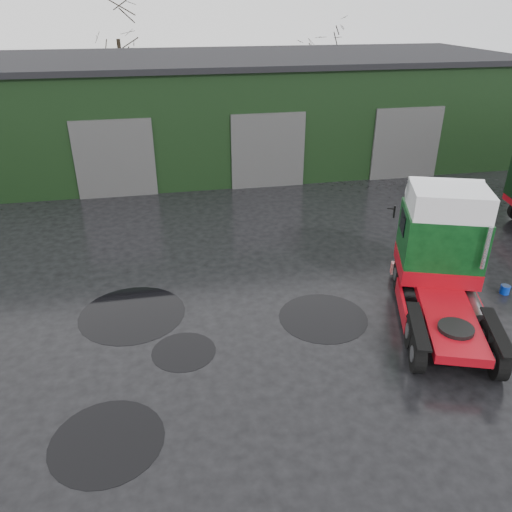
{
  "coord_description": "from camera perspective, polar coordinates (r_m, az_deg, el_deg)",
  "views": [
    {
      "loc": [
        -3.78,
        -11.8,
        9.2
      ],
      "look_at": [
        -0.93,
        2.53,
        1.7
      ],
      "focal_mm": 35.0,
      "sensor_mm": 36.0,
      "label": 1
    }
  ],
  "objects": [
    {
      "name": "tree_back_a",
      "position": [
        42.1,
        -15.15,
        20.24
      ],
      "size": [
        4.4,
        4.4,
        9.5
      ],
      "primitive_type": null,
      "color": "black",
      "rests_on": "ground"
    },
    {
      "name": "tree_back_b",
      "position": [
        44.35,
        7.4,
        19.9
      ],
      "size": [
        4.4,
        4.4,
        7.5
      ],
      "primitive_type": null,
      "color": "black",
      "rests_on": "ground"
    },
    {
      "name": "puddle_0",
      "position": [
        12.94,
        -16.66,
        -19.61
      ],
      "size": [
        2.69,
        2.69,
        0.01
      ],
      "primitive_type": "cylinder",
      "color": "black",
      "rests_on": "ground"
    },
    {
      "name": "puddle_2",
      "position": [
        17.03,
        -13.95,
        -6.44
      ],
      "size": [
        3.46,
        3.46,
        0.01
      ],
      "primitive_type": "cylinder",
      "color": "black",
      "rests_on": "ground"
    },
    {
      "name": "warehouse",
      "position": [
        32.88,
        -0.96,
        16.57
      ],
      "size": [
        32.4,
        12.4,
        6.3
      ],
      "color": "black",
      "rests_on": "ground"
    },
    {
      "name": "puddle_1",
      "position": [
        16.51,
        7.67,
        -6.97
      ],
      "size": [
        2.89,
        2.89,
        0.01
      ],
      "primitive_type": "cylinder",
      "color": "black",
      "rests_on": "ground"
    },
    {
      "name": "puddle_4",
      "position": [
        15.08,
        -8.25,
        -10.76
      ],
      "size": [
        1.89,
        1.89,
        0.01
      ],
      "primitive_type": "cylinder",
      "color": "black",
      "rests_on": "ground"
    },
    {
      "name": "hero_tractor",
      "position": [
        16.02,
        21.4,
        -1.44
      ],
      "size": [
        4.79,
        7.09,
        4.07
      ],
      "primitive_type": null,
      "rotation": [
        0.0,
        0.0,
        -0.34
      ],
      "color": "#0A3713",
      "rests_on": "ground"
    },
    {
      "name": "wash_bucket",
      "position": [
        19.62,
        26.57,
        -3.44
      ],
      "size": [
        0.38,
        0.38,
        0.3
      ],
      "primitive_type": "cylinder",
      "rotation": [
        0.0,
        0.0,
        0.18
      ],
      "color": "#082EB5",
      "rests_on": "ground"
    },
    {
      "name": "ground",
      "position": [
        15.43,
        5.31,
        -9.56
      ],
      "size": [
        100.0,
        100.0,
        0.0
      ],
      "primitive_type": "plane",
      "color": "black"
    }
  ]
}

